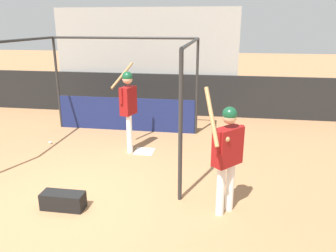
{
  "coord_description": "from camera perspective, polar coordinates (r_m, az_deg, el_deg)",
  "views": [
    {
      "loc": [
        2.43,
        -4.58,
        2.9
      ],
      "look_at": [
        1.5,
        1.28,
        1.03
      ],
      "focal_mm": 35.0,
      "sensor_mm": 36.0,
      "label": 1
    }
  ],
  "objects": [
    {
      "name": "player_batter",
      "position": [
        7.52,
        -6.95,
        3.9
      ],
      "size": [
        0.58,
        0.91,
        2.02
      ],
      "rotation": [
        0.0,
        0.0,
        1.28
      ],
      "color": "white",
      "rests_on": "ground"
    },
    {
      "name": "batting_cage",
      "position": [
        8.44,
        -8.8,
        5.05
      ],
      "size": [
        3.99,
        3.64,
        2.57
      ],
      "color": "#282828",
      "rests_on": "ground"
    },
    {
      "name": "bleacher_section",
      "position": [
        12.76,
        -2.02,
        12.07
      ],
      "size": [
        5.95,
        4.0,
        3.41
      ],
      "color": "#9E9E99",
      "rests_on": "ground"
    },
    {
      "name": "ground_plane",
      "position": [
        5.94,
        -16.85,
        -12.58
      ],
      "size": [
        60.0,
        60.0,
        0.0
      ],
      "primitive_type": "plane",
      "color": "#A8754C"
    },
    {
      "name": "home_plate",
      "position": [
        7.77,
        -4.12,
        -4.43
      ],
      "size": [
        0.44,
        0.44,
        0.02
      ],
      "color": "white",
      "rests_on": "ground"
    },
    {
      "name": "player_waiting",
      "position": [
        5.04,
        10.26,
        -4.3
      ],
      "size": [
        0.64,
        0.79,
        2.04
      ],
      "rotation": [
        0.0,
        0.0,
        -2.31
      ],
      "color": "white",
      "rests_on": "ground"
    },
    {
      "name": "baseball",
      "position": [
        8.75,
        -19.83,
        -2.71
      ],
      "size": [
        0.07,
        0.07,
        0.07
      ],
      "color": "white",
      "rests_on": "ground"
    },
    {
      "name": "equipment_bag",
      "position": [
        5.73,
        -17.83,
        -12.27
      ],
      "size": [
        0.7,
        0.28,
        0.28
      ],
      "color": "black",
      "rests_on": "ground"
    },
    {
      "name": "outfield_wall",
      "position": [
        10.92,
        -4.03,
        5.63
      ],
      "size": [
        24.0,
        0.12,
        1.33
      ],
      "color": "black",
      "rests_on": "ground"
    }
  ]
}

